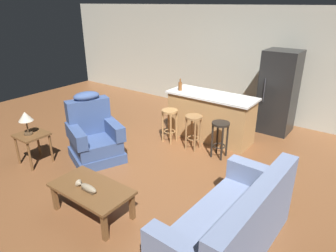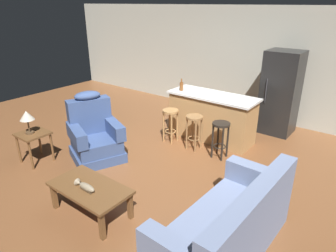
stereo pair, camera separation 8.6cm
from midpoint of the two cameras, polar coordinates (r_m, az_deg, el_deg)
name	(u,v)px [view 1 (the left image)]	position (r m, az deg, el deg)	size (l,w,h in m)	color
ground_plane	(172,163)	(5.37, 0.34, -7.12)	(12.00, 12.00, 0.00)	brown
back_wall	(249,63)	(7.55, 14.77, 11.48)	(12.00, 0.05, 2.60)	#B2B2A3
coffee_table	(91,191)	(4.16, -14.96, -11.86)	(1.10, 0.60, 0.42)	brown
fish_figurine	(87,187)	(4.06, -15.82, -11.18)	(0.34, 0.10, 0.10)	#4C3823
couch	(232,227)	(3.59, 11.32, -18.30)	(0.91, 1.93, 0.94)	#707FA3
recliner_near_lamp	(94,136)	(5.56, -14.35, -1.92)	(1.10, 1.10, 1.20)	#384C7A
end_table	(32,139)	(5.71, -24.81, -2.28)	(0.48, 0.48, 0.56)	brown
table_lamp	(25,118)	(5.57, -25.92, 1.46)	(0.24, 0.24, 0.41)	#4C3823
kitchen_island	(211,117)	(6.21, 7.71, 1.79)	(1.80, 0.70, 0.95)	#AD7F4C
bar_stool_left	(170,120)	(6.00, -0.11, 1.20)	(0.32, 0.32, 0.68)	#A87A47
bar_stool_middle	(193,126)	(5.71, 4.44, -0.03)	(0.32, 0.32, 0.68)	olive
bar_stool_right	(220,133)	(5.46, 9.45, -1.38)	(0.32, 0.32, 0.68)	black
refrigerator	(278,92)	(6.81, 19.93, 6.07)	(0.70, 0.69, 1.76)	black
bottle_tall_green	(180,86)	(6.26, 1.93, 7.62)	(0.08, 0.08, 0.25)	brown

